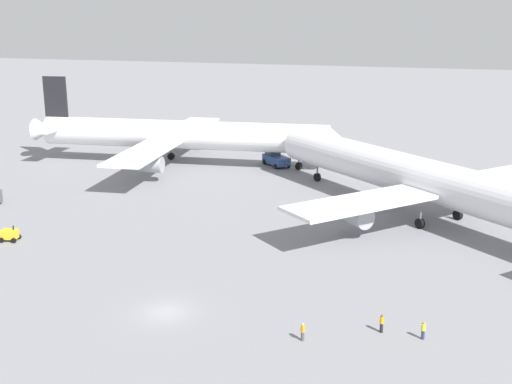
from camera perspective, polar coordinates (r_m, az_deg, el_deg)
ground_plane at (r=59.00m, az=-8.04°, el=-10.52°), size 600.00×600.00×0.00m
airliner_at_gate_left at (r=114.79m, az=-6.74°, el=5.04°), size 57.13×46.96×15.22m
airliner_being_pushed at (r=86.02m, az=14.60°, el=1.11°), size 50.31×44.39×16.26m
pushback_tug at (r=113.81m, az=1.77°, el=2.98°), size 7.48×7.30×3.02m
gse_gpu_cart_small at (r=81.05m, az=-21.04°, el=-3.54°), size 2.43×2.07×1.90m
ground_crew_wing_walker_right at (r=55.34m, az=14.64°, el=-11.78°), size 0.36×0.36×1.57m
ground_crew_ramp_agent_by_cones at (r=53.53m, az=4.17°, el=-12.26°), size 0.36×0.50×1.57m
ground_crew_marshaller_foreground at (r=55.65m, az=11.10°, el=-11.36°), size 0.36×0.36×1.63m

